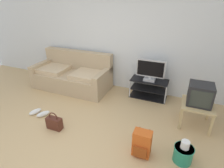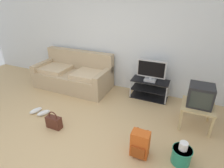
{
  "view_description": "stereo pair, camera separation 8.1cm",
  "coord_description": "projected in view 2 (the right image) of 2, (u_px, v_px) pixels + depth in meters",
  "views": [
    {
      "loc": [
        1.51,
        -1.76,
        2.22
      ],
      "look_at": [
        0.26,
        1.28,
        0.62
      ],
      "focal_mm": 28.86,
      "sensor_mm": 36.0,
      "label": 1
    },
    {
      "loc": [
        1.59,
        -1.73,
        2.22
      ],
      "look_at": [
        0.26,
        1.28,
        0.62
      ],
      "focal_mm": 28.86,
      "sensor_mm": 36.0,
      "label": 2
    }
  ],
  "objects": [
    {
      "name": "sneakers_pair",
      "position": [
        40.0,
        112.0,
        3.78
      ],
      "size": [
        0.43,
        0.29,
        0.09
      ],
      "color": "white",
      "rests_on": "ground_plane"
    },
    {
      "name": "flat_tv",
      "position": [
        151.0,
        71.0,
        4.09
      ],
      "size": [
        0.65,
        0.22,
        0.5
      ],
      "color": "#B2B2B7",
      "rests_on": "tv_stand"
    },
    {
      "name": "cleaning_bucket",
      "position": [
        182.0,
        154.0,
        2.62
      ],
      "size": [
        0.29,
        0.29,
        0.38
      ],
      "color": "#238466",
      "rests_on": "ground_plane"
    },
    {
      "name": "couch",
      "position": [
        74.0,
        75.0,
        4.82
      ],
      "size": [
        1.98,
        0.93,
        0.92
      ],
      "color": "tan",
      "rests_on": "ground_plane"
    },
    {
      "name": "wall_back",
      "position": [
        121.0,
        36.0,
        4.4
      ],
      "size": [
        9.0,
        0.1,
        2.7
      ],
      "primitive_type": "cube",
      "color": "silver",
      "rests_on": "ground_plane"
    },
    {
      "name": "ground_plane",
      "position": [
        66.0,
        146.0,
        2.97
      ],
      "size": [
        9.0,
        9.8,
        0.02
      ],
      "primitive_type": "cube",
      "color": "tan"
    },
    {
      "name": "side_table",
      "position": [
        197.0,
        108.0,
        3.29
      ],
      "size": [
        0.56,
        0.56,
        0.45
      ],
      "color": "tan",
      "rests_on": "ground_plane"
    },
    {
      "name": "handbag",
      "position": [
        54.0,
        122.0,
        3.34
      ],
      "size": [
        0.29,
        0.13,
        0.35
      ],
      "rotation": [
        0.0,
        0.0,
        0.49
      ],
      "color": "#4C2319",
      "rests_on": "ground_plane"
    },
    {
      "name": "crt_tv",
      "position": [
        201.0,
        95.0,
        3.19
      ],
      "size": [
        0.41,
        0.39,
        0.39
      ],
      "color": "#232326",
      "rests_on": "side_table"
    },
    {
      "name": "tv_stand",
      "position": [
        149.0,
        89.0,
        4.31
      ],
      "size": [
        0.87,
        0.41,
        0.46
      ],
      "color": "black",
      "rests_on": "ground_plane"
    },
    {
      "name": "backpack",
      "position": [
        140.0,
        144.0,
        2.72
      ],
      "size": [
        0.27,
        0.25,
        0.43
      ],
      "rotation": [
        0.0,
        0.0,
        0.45
      ],
      "color": "#CC561E",
      "rests_on": "ground_plane"
    }
  ]
}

